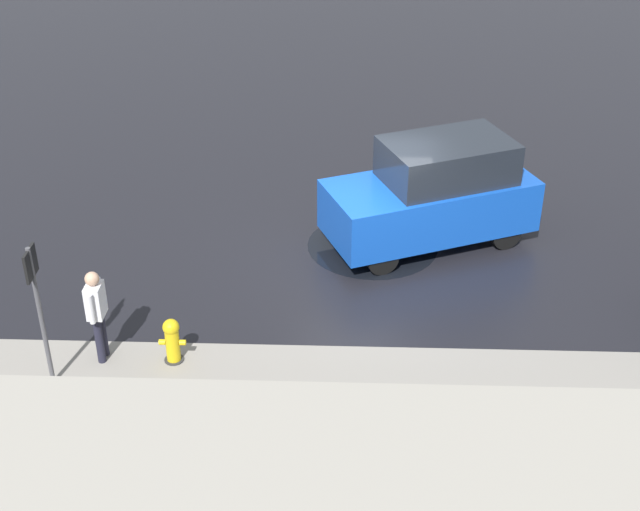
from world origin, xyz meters
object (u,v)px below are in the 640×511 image
object	(u,v)px
fire_hydrant	(172,342)
sign_post	(37,298)
moving_hatchback	(434,194)
pedestrian	(97,310)

from	to	relation	value
fire_hydrant	sign_post	bearing A→B (deg)	19.19
moving_hatchback	pedestrian	distance (m)	6.72
sign_post	pedestrian	bearing A→B (deg)	-134.54
pedestrian	sign_post	world-z (taller)	sign_post
fire_hydrant	sign_post	distance (m)	2.19
moving_hatchback	pedestrian	size ratio (longest dim) A/B	2.63
moving_hatchback	fire_hydrant	bearing A→B (deg)	42.78
moving_hatchback	fire_hydrant	xyz separation A→B (m)	(4.31, 3.99, -0.63)
pedestrian	fire_hydrant	bearing A→B (deg)	178.74
pedestrian	sign_post	xyz separation A→B (m)	(0.62, 0.63, 0.62)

